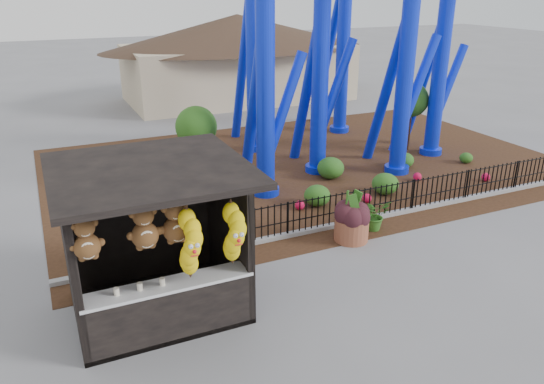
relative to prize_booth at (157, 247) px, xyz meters
name	(u,v)px	position (x,y,z in m)	size (l,w,h in m)	color
ground	(316,303)	(3.00, -0.91, -1.53)	(120.00, 120.00, 0.00)	slate
mulch_bed	(306,165)	(7.00, 7.09, -1.53)	(18.00, 12.00, 0.02)	#331E11
curb	(389,214)	(7.00, 2.09, -1.47)	(18.00, 0.18, 0.12)	gray
prize_booth	(157,247)	(0.00, 0.00, 0.00)	(3.50, 3.40, 3.12)	black
picket_fence	(416,195)	(7.90, 2.09, -1.03)	(12.20, 0.06, 1.00)	black
terracotta_planter	(351,229)	(5.21, 1.28, -1.23)	(0.88, 0.88, 0.61)	brown
planter_foliage	(353,207)	(5.21, 1.28, -0.61)	(0.70, 0.70, 0.64)	black
potted_plant	(374,215)	(6.12, 1.58, -1.11)	(0.77, 0.67, 0.86)	#1D5719
landscaping	(362,176)	(7.64, 4.48, -1.21)	(7.90, 2.99, 0.72)	#265418
pavilion	(238,43)	(9.00, 19.09, 1.53)	(15.00, 15.00, 4.80)	#BFAD8C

